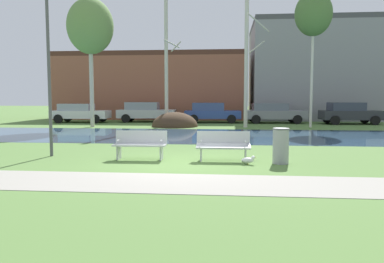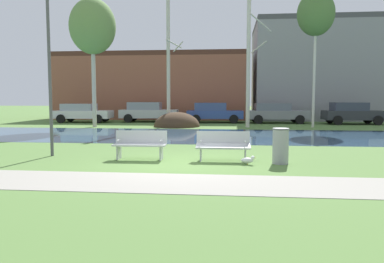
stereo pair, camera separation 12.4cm
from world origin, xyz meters
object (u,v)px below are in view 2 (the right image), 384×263
(parked_van_nearest_white, at_px, (82,112))
(parked_wagon_fourth_grey, at_px, (276,113))
(trash_bin, at_px, (281,145))
(parked_hatch_third_blue, at_px, (213,112))
(streetlamp, at_px, (48,28))
(parked_sedan_second_silver, at_px, (148,112))
(bench_right, at_px, (223,145))
(seagull, at_px, (248,160))
(parked_suv_fifth_dark, at_px, (352,113))
(bench_left, at_px, (140,144))

(parked_van_nearest_white, relative_size, parked_wagon_fourth_grey, 0.95)
(trash_bin, bearing_deg, parked_hatch_third_blue, 99.04)
(streetlamp, relative_size, parked_hatch_third_blue, 1.48)
(parked_sedan_second_silver, xyz_separation_m, parked_hatch_third_blue, (5.00, -0.25, -0.02))
(streetlamp, bearing_deg, parked_hatch_third_blue, 75.50)
(streetlamp, height_order, parked_van_nearest_white, streetlamp)
(parked_van_nearest_white, xyz_separation_m, parked_sedan_second_silver, (4.79, 1.05, 0.04))
(bench_right, height_order, trash_bin, trash_bin)
(seagull, xyz_separation_m, parked_van_nearest_white, (-11.67, 17.06, 0.62))
(parked_van_nearest_white, distance_m, parked_suv_fifth_dark, 19.52)
(bench_right, height_order, parked_van_nearest_white, parked_van_nearest_white)
(parked_van_nearest_white, relative_size, parked_hatch_third_blue, 1.01)
(seagull, height_order, streetlamp, streetlamp)
(bench_right, height_order, parked_hatch_third_blue, parked_hatch_third_blue)
(bench_right, bearing_deg, bench_left, 180.00)
(parked_hatch_third_blue, xyz_separation_m, parked_suv_fifth_dark, (9.73, -0.72, 0.02))
(bench_left, bearing_deg, streetlamp, 172.98)
(parked_suv_fifth_dark, bearing_deg, streetlamp, -131.10)
(parked_sedan_second_silver, bearing_deg, bench_left, -78.23)
(bench_left, distance_m, streetlamp, 4.70)
(parked_wagon_fourth_grey, bearing_deg, parked_hatch_third_blue, 177.98)
(bench_right, xyz_separation_m, parked_wagon_fourth_grey, (3.38, 17.08, 0.29))
(parked_wagon_fourth_grey, height_order, parked_suv_fifth_dark, parked_suv_fifth_dark)
(bench_right, xyz_separation_m, parked_suv_fifth_dark, (8.57, 16.52, 0.32))
(parked_suv_fifth_dark, bearing_deg, bench_right, -117.41)
(trash_bin, xyz_separation_m, parked_sedan_second_silver, (-7.81, 17.85, 0.27))
(bench_right, height_order, seagull, bench_right)
(bench_right, xyz_separation_m, seagull, (0.72, -0.62, -0.34))
(parked_hatch_third_blue, height_order, parked_wagon_fourth_grey, parked_hatch_third_blue)
(parked_van_nearest_white, xyz_separation_m, parked_wagon_fourth_grey, (14.33, 0.64, 0.02))
(bench_right, relative_size, parked_sedan_second_silver, 0.36)
(bench_left, distance_m, parked_suv_fifth_dark, 19.90)
(parked_van_nearest_white, xyz_separation_m, parked_suv_fifth_dark, (19.52, 0.09, 0.05))
(parked_van_nearest_white, height_order, parked_wagon_fourth_grey, parked_wagon_fourth_grey)
(parked_wagon_fourth_grey, distance_m, parked_suv_fifth_dark, 5.22)
(seagull, height_order, parked_wagon_fourth_grey, parked_wagon_fourth_grey)
(parked_sedan_second_silver, height_order, parked_suv_fifth_dark, parked_suv_fifth_dark)
(parked_sedan_second_silver, relative_size, parked_hatch_third_blue, 1.06)
(trash_bin, xyz_separation_m, seagull, (-0.92, -0.25, -0.40))
(bench_right, distance_m, parked_hatch_third_blue, 17.28)
(seagull, xyz_separation_m, parked_suv_fifth_dark, (7.85, 17.14, 0.66))
(parked_van_nearest_white, distance_m, parked_hatch_third_blue, 9.83)
(streetlamp, bearing_deg, parked_wagon_fourth_grey, 61.95)
(trash_bin, relative_size, parked_sedan_second_silver, 0.23)
(bench_left, distance_m, parked_van_nearest_white, 18.48)
(parked_wagon_fourth_grey, bearing_deg, bench_right, -101.19)
(bench_left, xyz_separation_m, parked_wagon_fourth_grey, (5.90, 17.08, 0.29))
(parked_van_nearest_white, bearing_deg, parked_suv_fifth_dark, 0.25)
(parked_suv_fifth_dark, bearing_deg, parked_sedan_second_silver, 176.27)
(streetlamp, bearing_deg, trash_bin, -5.86)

